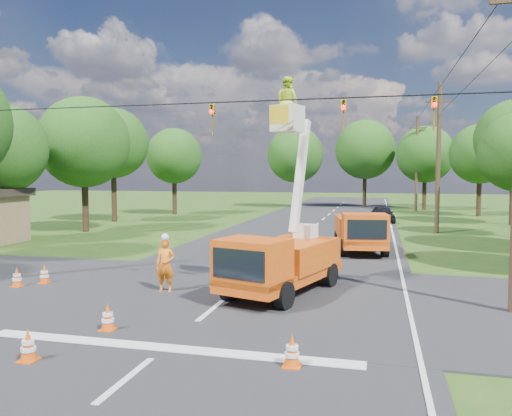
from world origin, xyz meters
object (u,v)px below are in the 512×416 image
(ground_worker, at_px, (165,265))
(distant_car, at_px, (383,214))
(traffic_cone_4, at_px, (44,274))
(pole_right_far, at_px, (417,163))
(traffic_cone_0, at_px, (108,317))
(tree_far_b, at_px, (365,150))
(traffic_cone_5, at_px, (17,277))
(traffic_cone_1, at_px, (292,351))
(tree_far_c, at_px, (425,154))
(traffic_cone_2, at_px, (313,257))
(tree_far_a, at_px, (295,155))
(tree_right_e, at_px, (480,154))
(tree_left_f, at_px, (174,156))
(tree_left_c, at_px, (1,149))
(second_truck, at_px, (360,231))
(pole_right_mid, at_px, (438,157))
(traffic_cone_8, at_px, (28,346))
(tree_left_e, at_px, (113,143))
(tree_left_d, at_px, (84,142))
(traffic_cone_3, at_px, (340,249))
(bucket_truck, at_px, (281,248))
(traffic_cone_7, at_px, (382,238))

(ground_worker, xyz_separation_m, distant_car, (7.28, 26.64, -0.25))
(traffic_cone_4, height_order, pole_right_far, pole_right_far)
(ground_worker, xyz_separation_m, traffic_cone_4, (-4.78, 0.07, -0.56))
(traffic_cone_0, height_order, tree_far_b, tree_far_b)
(distant_car, relative_size, traffic_cone_5, 5.59)
(traffic_cone_1, distance_m, pole_right_far, 46.13)
(tree_far_c, bearing_deg, traffic_cone_2, -101.84)
(tree_far_a, bearing_deg, tree_right_e, -23.05)
(tree_far_b, bearing_deg, tree_left_f, -139.88)
(traffic_cone_0, bearing_deg, tree_left_c, 137.53)
(second_truck, relative_size, tree_right_e, 0.68)
(pole_right_mid, bearing_deg, traffic_cone_0, -113.29)
(traffic_cone_4, relative_size, traffic_cone_8, 1.00)
(traffic_cone_5, distance_m, pole_right_mid, 26.67)
(pole_right_far, relative_size, tree_far_a, 1.05)
(traffic_cone_1, height_order, tree_far_c, tree_far_c)
(traffic_cone_5, height_order, tree_left_e, tree_left_e)
(traffic_cone_2, height_order, tree_right_e, tree_right_e)
(traffic_cone_5, relative_size, tree_left_c, 0.09)
(traffic_cone_0, bearing_deg, traffic_cone_1, -14.08)
(traffic_cone_8, height_order, tree_right_e, tree_right_e)
(second_truck, height_order, traffic_cone_5, second_truck)
(tree_left_e, relative_size, tree_far_a, 0.99)
(tree_left_c, bearing_deg, pole_right_mid, 23.75)
(traffic_cone_5, relative_size, tree_left_d, 0.08)
(traffic_cone_1, relative_size, tree_right_e, 0.08)
(traffic_cone_3, distance_m, traffic_cone_5, 14.18)
(ground_worker, distance_m, traffic_cone_1, 7.66)
(bucket_truck, distance_m, traffic_cone_3, 8.44)
(tree_far_a, bearing_deg, traffic_cone_0, -86.32)
(ground_worker, bearing_deg, second_truck, 53.81)
(traffic_cone_2, relative_size, pole_right_far, 0.07)
(second_truck, xyz_separation_m, tree_left_c, (-20.28, -1.26, 4.34))
(ground_worker, xyz_separation_m, tree_far_b, (5.29, 45.04, 5.89))
(bucket_truck, xyz_separation_m, ground_worker, (-3.87, -0.59, -0.63))
(ground_worker, height_order, pole_right_far, pole_right_far)
(ground_worker, bearing_deg, tree_left_f, 106.92)
(traffic_cone_4, distance_m, traffic_cone_5, 0.91)
(traffic_cone_3, relative_size, tree_far_b, 0.07)
(distant_car, relative_size, tree_far_a, 0.42)
(distant_car, xyz_separation_m, tree_left_f, (-19.79, 3.41, 5.01))
(traffic_cone_2, distance_m, tree_right_e, 31.83)
(bucket_truck, bearing_deg, traffic_cone_1, -59.90)
(ground_worker, relative_size, distant_car, 0.46)
(traffic_cone_5, height_order, tree_far_b, tree_far_b)
(traffic_cone_5, xyz_separation_m, traffic_cone_7, (12.54, 14.09, 0.00))
(tree_far_a, bearing_deg, second_truck, -74.98)
(traffic_cone_5, xyz_separation_m, tree_left_e, (-9.15, 22.68, 6.13))
(traffic_cone_2, bearing_deg, tree_left_f, 124.87)
(tree_left_e, bearing_deg, second_truck, -29.69)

